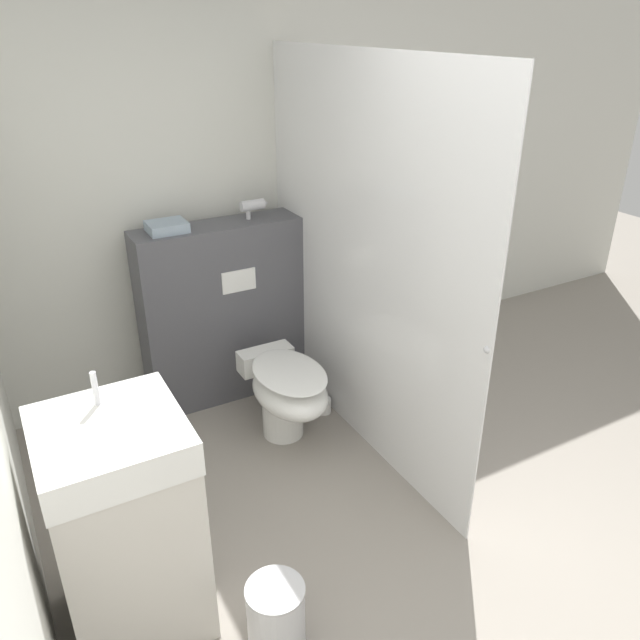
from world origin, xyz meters
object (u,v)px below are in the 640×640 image
object	(u,v)px
toilet	(286,392)
sink_vanity	(125,527)
hair_drier	(254,205)
waste_bin	(276,617)

from	to	relation	value
toilet	sink_vanity	xyz separation A→B (m)	(-1.11, -0.82, 0.17)
sink_vanity	hair_drier	bearing A→B (deg)	50.23
sink_vanity	hair_drier	xyz separation A→B (m)	(1.25, 1.50, 0.77)
toilet	hair_drier	distance (m)	1.17
sink_vanity	waste_bin	size ratio (longest dim) A/B	3.54
hair_drier	waste_bin	size ratio (longest dim) A/B	0.56
toilet	hair_drier	world-z (taller)	hair_drier
hair_drier	waste_bin	world-z (taller)	hair_drier
toilet	hair_drier	xyz separation A→B (m)	(0.13, 0.68, 0.94)
hair_drier	waste_bin	distance (m)	2.35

